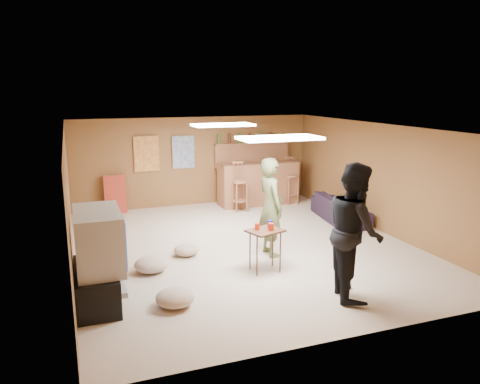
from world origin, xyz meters
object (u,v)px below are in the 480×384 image
object	(u,v)px
person_olive	(271,207)
person_black	(355,231)
tv_body	(98,240)
sofa	(340,208)
bar_counter	(258,183)
tray_table	(265,251)

from	to	relation	value
person_olive	person_black	size ratio (longest dim) A/B	0.91
tv_body	person_olive	world-z (taller)	person_olive
tv_body	sofa	distance (m)	5.88
person_black	sofa	bearing A→B (deg)	-11.45
bar_counter	sofa	world-z (taller)	bar_counter
tv_body	tray_table	world-z (taller)	tv_body
tv_body	tray_table	size ratio (longest dim) A/B	1.59
person_black	sofa	xyz separation A→B (m)	(1.95, 3.45, -0.69)
bar_counter	person_black	distance (m)	5.52
tray_table	tv_body	bearing A→B (deg)	-174.28
bar_counter	person_black	xyz separation A→B (m)	(-0.79, -5.45, 0.41)
sofa	tray_table	size ratio (longest dim) A/B	2.62
tv_body	person_black	bearing A→B (deg)	-16.56
tray_table	person_black	bearing A→B (deg)	-57.19
tv_body	tray_table	bearing A→B (deg)	5.72
person_olive	tray_table	xyz separation A→B (m)	(-0.40, -0.70, -0.52)
sofa	tray_table	bearing A→B (deg)	136.96
tv_body	person_olive	size ratio (longest dim) A/B	0.63
sofa	tray_table	xyz separation A→B (m)	(-2.76, -2.20, 0.08)
person_black	tray_table	xyz separation A→B (m)	(-0.81, 1.25, -0.61)
sofa	tv_body	bearing A→B (deg)	123.21
tv_body	bar_counter	size ratio (longest dim) A/B	0.55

